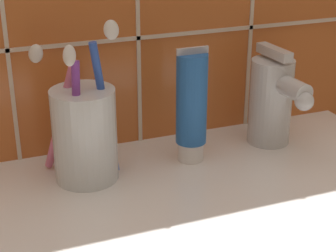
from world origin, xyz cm
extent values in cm
cube|color=white|center=(0.00, 0.00, 1.00)|extent=(63.25, 35.15, 2.00)
cube|color=beige|center=(0.00, 16.98, 15.99)|extent=(73.25, 0.24, 0.50)
cube|color=beige|center=(-14.23, 16.98, 21.04)|extent=(0.50, 0.24, 42.09)
cylinder|color=silver|center=(-7.47, 9.46, 7.41)|extent=(7.33, 7.33, 10.83)
cylinder|color=blue|center=(-5.08, 9.19, 10.27)|extent=(3.03, 1.24, 15.85)
ellipsoid|color=white|center=(-3.92, 9.32, 19.22)|extent=(2.10, 1.52, 2.40)
cylinder|color=pink|center=(-9.71, 11.90, 8.81)|extent=(4.34, 4.08, 13.09)
ellipsoid|color=white|center=(-11.51, 13.55, 16.26)|extent=(2.57, 2.51, 2.62)
cylinder|color=purple|center=(-8.58, 7.79, 9.44)|extent=(2.04, 2.76, 14.18)
ellipsoid|color=white|center=(-9.06, 6.89, 17.56)|extent=(2.07, 2.33, 2.39)
cylinder|color=white|center=(5.66, 9.46, 3.22)|extent=(3.18, 3.18, 2.43)
cylinder|color=blue|center=(5.66, 9.46, 9.98)|extent=(3.74, 3.74, 11.09)
cube|color=silver|center=(5.66, 9.46, 15.92)|extent=(3.93, 0.36, 0.80)
cylinder|color=silver|center=(17.38, 10.73, 7.61)|extent=(5.54, 5.54, 11.21)
cylinder|color=silver|center=(17.64, 7.45, 10.75)|extent=(3.00, 6.75, 2.49)
sphere|color=silver|center=(17.89, 4.17, 9.91)|extent=(2.33, 2.33, 2.33)
cube|color=silver|center=(17.38, 10.73, 14.21)|extent=(1.87, 6.09, 1.20)
camera|label=1|loc=(-19.51, -47.93, 33.48)|focal=60.00mm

